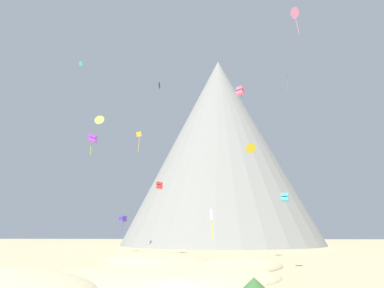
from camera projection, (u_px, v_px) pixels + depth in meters
The scene contains 21 objects.
dune_foreground_left at pixel (155, 264), 52.04m from camera, with size 20.14×12.65×3.39m, color #C6B284.
dune_midground at pixel (148, 280), 34.32m from camera, with size 27.75×18.93×2.34m, color #CCBA8E.
dune_back_low at pixel (234, 270), 43.40m from camera, with size 20.30×9.22×2.50m, color #CCBA8E.
bush_low_patch at pixel (60, 286), 27.55m from camera, with size 2.35×2.35×0.92m, color #386633.
bush_ridge_crest at pixel (254, 284), 27.85m from camera, with size 2.35×2.35×1.08m, color #386633.
bush_near_left at pixel (185, 284), 30.37m from camera, with size 1.95×1.95×0.44m, color #668C4C.
bush_far_right at pixel (47, 281), 30.47m from camera, with size 1.98×1.98×0.83m, color #477238.
rock_massif at pixel (221, 152), 130.91m from camera, with size 97.10×97.10×69.13m.
kite_yellow_mid at pixel (250, 148), 74.74m from camera, with size 2.44×1.84×2.19m.
kite_red_low at pixel (159, 185), 73.92m from camera, with size 1.59×1.54×1.52m.
kite_rainbow_high at pixel (240, 91), 58.51m from camera, with size 1.53×1.50×3.47m.
kite_teal_high at pixel (81, 64), 80.54m from camera, with size 0.78×0.20×1.26m.
kite_white_low at pixel (212, 218), 49.23m from camera, with size 0.42×0.64×4.14m.
kite_indigo_low at pixel (123, 219), 83.63m from camera, with size 1.86×1.87×4.04m.
kite_violet_mid at pixel (93, 139), 51.81m from camera, with size 1.24×1.16×3.09m.
kite_pink_high at pixel (295, 13), 57.48m from camera, with size 1.54×1.92×4.76m.
kite_black_high at pixel (159, 85), 72.85m from camera, with size 0.49×0.73×1.44m.
kite_green_high at pixel (287, 76), 78.89m from camera, with size 0.54×1.63×4.42m.
kite_cyan_low at pixel (285, 197), 45.07m from camera, with size 1.02×1.06×1.03m.
kite_gold_mid at pixel (139, 137), 67.44m from camera, with size 1.04×0.19×3.93m.
kite_lime_mid at pixel (100, 120), 70.77m from camera, with size 1.93×0.84×1.95m.
Camera 1 is at (2.37, -27.53, 4.55)m, focal length 33.55 mm.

